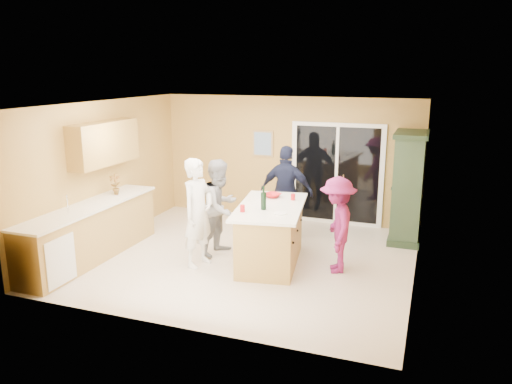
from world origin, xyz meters
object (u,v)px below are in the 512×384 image
(kitchen_island, at_px, (270,236))
(woman_magenta, at_px, (337,225))
(green_hutch, at_px, (408,189))
(woman_white, at_px, (198,213))
(woman_navy, at_px, (287,192))
(woman_grey, at_px, (220,207))

(kitchen_island, relative_size, woman_magenta, 1.32)
(green_hutch, distance_m, woman_magenta, 2.16)
(woman_white, bearing_deg, green_hutch, -39.08)
(woman_navy, bearing_deg, green_hutch, -163.72)
(woman_navy, height_order, woman_magenta, woman_navy)
(woman_grey, distance_m, woman_magenta, 2.05)
(kitchen_island, bearing_deg, woman_white, -165.71)
(woman_white, height_order, woman_magenta, woman_white)
(woman_white, height_order, woman_grey, woman_white)
(woman_magenta, bearing_deg, woman_grey, -109.06)
(woman_white, relative_size, woman_grey, 1.07)
(kitchen_island, bearing_deg, woman_navy, 86.89)
(kitchen_island, distance_m, woman_navy, 1.46)
(woman_navy, relative_size, woman_magenta, 1.15)
(woman_white, xyz_separation_m, woman_navy, (0.94, 1.86, -0.01))
(woman_white, bearing_deg, woman_grey, 2.30)
(kitchen_island, relative_size, woman_navy, 1.15)
(woman_grey, xyz_separation_m, woman_navy, (0.82, 1.23, 0.05))
(woman_white, relative_size, woman_navy, 1.01)
(green_hutch, relative_size, woman_navy, 1.16)
(kitchen_island, relative_size, woman_white, 1.14)
(woman_grey, relative_size, woman_magenta, 1.09)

